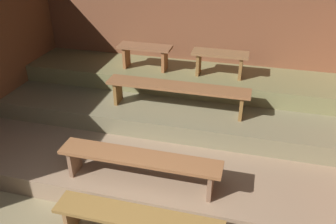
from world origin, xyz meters
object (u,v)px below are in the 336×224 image
object	(u,v)px
bench_middle_center	(177,90)
bench_upper_right	(220,59)
bench_lower_center	(139,161)
bench_upper_left	(145,52)
bench_floor_center	(138,220)

from	to	relation	value
bench_middle_center	bench_upper_right	xyz separation A→B (m)	(0.52, 0.81, 0.25)
bench_lower_center	bench_upper_right	world-z (taller)	bench_upper_right
bench_lower_center	bench_middle_center	size ratio (longest dim) A/B	0.91
bench_upper_left	bench_lower_center	bearing A→B (deg)	-74.28
bench_lower_center	bench_upper_right	distance (m)	2.42
bench_middle_center	bench_floor_center	bearing A→B (deg)	-88.27
bench_floor_center	bench_lower_center	size ratio (longest dim) A/B	0.93
bench_middle_center	bench_upper_right	distance (m)	1.00
bench_floor_center	bench_upper_right	size ratio (longest dim) A/B	2.03
bench_floor_center	bench_middle_center	xyz separation A→B (m)	(-0.06, 2.10, 0.58)
bench_floor_center	bench_middle_center	distance (m)	2.18
bench_lower_center	bench_upper_left	world-z (taller)	bench_upper_left
bench_floor_center	bench_upper_left	bearing A→B (deg)	105.86
bench_upper_right	bench_lower_center	bearing A→B (deg)	-105.94
bench_lower_center	bench_upper_right	size ratio (longest dim) A/B	2.18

